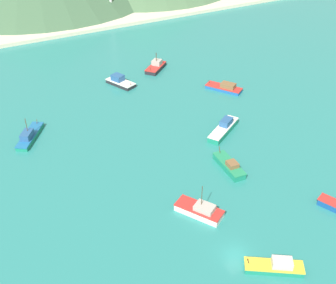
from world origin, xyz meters
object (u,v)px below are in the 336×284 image
at_px(fishing_boat_5, 229,166).
at_px(fishing_boat_7, 276,266).
at_px(fishing_boat_11, 200,210).
at_px(fishing_boat_2, 156,67).
at_px(fishing_boat_3, 120,82).
at_px(fishing_boat_0, 224,128).
at_px(fishing_boat_6, 29,136).
at_px(fishing_boat_8, 225,88).

distance_m(fishing_boat_5, fishing_boat_7, 24.16).
xyz_separation_m(fishing_boat_7, fishing_boat_11, (-3.50, 14.99, 0.11)).
relative_size(fishing_boat_2, fishing_boat_3, 0.95).
distance_m(fishing_boat_7, fishing_boat_11, 15.40).
height_order(fishing_boat_5, fishing_boat_7, fishing_boat_5).
relative_size(fishing_boat_0, fishing_boat_2, 1.26).
xyz_separation_m(fishing_boat_3, fishing_boat_6, (-26.70, -14.57, -0.10)).
height_order(fishing_boat_2, fishing_boat_7, fishing_boat_2).
bearing_deg(fishing_boat_5, fishing_boat_11, -145.46).
bearing_deg(fishing_boat_11, fishing_boat_0, 46.97).
relative_size(fishing_boat_2, fishing_boat_7, 0.97).
bearing_deg(fishing_boat_7, fishing_boat_8, 62.94).
distance_m(fishing_boat_2, fishing_boat_11, 58.01).
bearing_deg(fishing_boat_6, fishing_boat_5, -42.36).
distance_m(fishing_boat_3, fishing_boat_8, 26.97).
bearing_deg(fishing_boat_11, fishing_boat_2, 70.36).
distance_m(fishing_boat_6, fishing_boat_7, 56.12).
xyz_separation_m(fishing_boat_0, fishing_boat_8, (11.35, 16.17, -0.17)).
xyz_separation_m(fishing_boat_8, fishing_boat_11, (-29.17, -35.26, 0.11)).
height_order(fishing_boat_0, fishing_boat_2, fishing_boat_2).
bearing_deg(fishing_boat_0, fishing_boat_6, 155.54).
bearing_deg(fishing_boat_7, fishing_boat_0, 67.21).
xyz_separation_m(fishing_boat_6, fishing_boat_8, (48.81, -0.87, -0.03)).
xyz_separation_m(fishing_boat_2, fishing_boat_5, (-8.11, -46.79, -0.07)).
height_order(fishing_boat_0, fishing_boat_6, fishing_boat_6).
height_order(fishing_boat_5, fishing_boat_8, fishing_boat_5).
bearing_deg(fishing_boat_11, fishing_boat_7, -76.86).
xyz_separation_m(fishing_boat_0, fishing_boat_2, (1.68, 35.54, -0.07)).
relative_size(fishing_boat_5, fishing_boat_7, 1.03).
bearing_deg(fishing_boat_11, fishing_boat_8, 50.40).
xyz_separation_m(fishing_boat_2, fishing_boat_6, (-39.13, -18.50, -0.07)).
distance_m(fishing_boat_2, fishing_boat_6, 43.29).
xyz_separation_m(fishing_boat_2, fishing_boat_11, (-19.50, -54.63, 0.01)).
bearing_deg(fishing_boat_2, fishing_boat_3, -162.46).
xyz_separation_m(fishing_boat_6, fishing_boat_11, (19.64, -36.13, 0.07)).
distance_m(fishing_boat_2, fishing_boat_5, 47.49).
height_order(fishing_boat_8, fishing_boat_11, fishing_boat_11).
bearing_deg(fishing_boat_5, fishing_boat_3, 95.77).
bearing_deg(fishing_boat_6, fishing_boat_11, -61.48).
bearing_deg(fishing_boat_5, fishing_boat_8, 57.04).
distance_m(fishing_boat_5, fishing_boat_8, 32.68).
height_order(fishing_boat_0, fishing_boat_5, fishing_boat_5).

